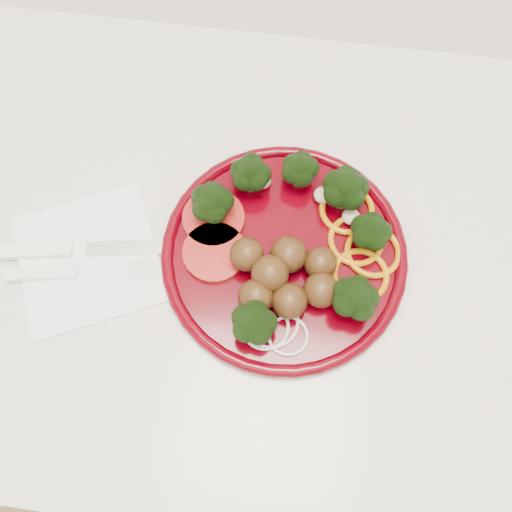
# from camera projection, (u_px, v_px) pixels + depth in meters

# --- Properties ---
(counter) EXTENTS (2.40, 0.60, 0.90)m
(counter) POSITION_uv_depth(u_px,v_px,m) (183.00, 326.00, 1.07)
(counter) COLOR silver
(counter) RESTS_ON ground
(plate) EXTENTS (0.27, 0.27, 0.06)m
(plate) POSITION_uv_depth(u_px,v_px,m) (289.00, 249.00, 0.62)
(plate) COLOR #430007
(plate) RESTS_ON counter
(napkin) EXTENTS (0.20, 0.20, 0.00)m
(napkin) POSITION_uv_depth(u_px,v_px,m) (89.00, 259.00, 0.63)
(napkin) COLOR white
(napkin) RESTS_ON counter
(knife) EXTENTS (0.21, 0.05, 0.01)m
(knife) POSITION_uv_depth(u_px,v_px,m) (67.00, 250.00, 0.63)
(knife) COLOR silver
(knife) RESTS_ON napkin
(fork) EXTENTS (0.18, 0.05, 0.01)m
(fork) POSITION_uv_depth(u_px,v_px,m) (62.00, 273.00, 0.62)
(fork) COLOR white
(fork) RESTS_ON napkin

